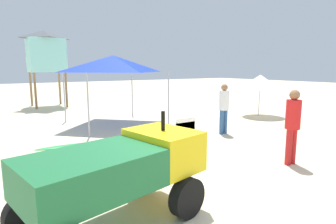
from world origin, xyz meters
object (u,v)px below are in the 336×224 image
Objects in this scene: beach_umbrella_left at (260,82)px; popup_canopy at (113,64)px; stacked_plastic_chairs at (182,138)px; lifeguard_tower at (46,51)px; surfboard_pile at (84,148)px; lifeguard_near_center at (224,106)px; lifeguard_near_left at (293,122)px; utility_cart at (121,169)px.

popup_canopy is at bearing 162.31° from beach_umbrella_left.
lifeguard_tower is (-0.48, 11.90, 2.40)m from stacked_plastic_chairs.
surfboard_pile is at bearing -96.10° from lifeguard_tower.
stacked_plastic_chairs is at bearing -97.16° from popup_canopy.
surfboard_pile is 1.23× the size of beach_umbrella_left.
lifeguard_tower is at bearing 108.77° from lifeguard_near_center.
beach_umbrella_left reaches higher than lifeguard_near_left.
surfboard_pile is at bearing 138.15° from lifeguard_near_left.
lifeguard_tower reaches higher than beach_umbrella_left.
lifeguard_near_left is at bearing 1.37° from utility_cart.
lifeguard_near_left reaches higher than lifeguard_near_center.
lifeguard_near_left is 0.55× the size of popup_canopy.
lifeguard_tower reaches higher than stacked_plastic_chairs.
stacked_plastic_chairs is 2.62m from surfboard_pile.
beach_umbrella_left is at bearing 25.95° from stacked_plastic_chairs.
popup_canopy reaches higher than lifeguard_near_center.
surfboard_pile is 5.00m from lifeguard_near_left.
utility_cart is at bearing -146.79° from stacked_plastic_chairs.
utility_cart is 4.18m from lifeguard_near_left.
lifeguard_near_left reaches higher than utility_cart.
popup_canopy is at bearing 102.91° from lifeguard_near_left.
lifeguard_near_left is 3.06m from lifeguard_near_center.
stacked_plastic_chairs is 0.36× the size of popup_canopy.
lifeguard_near_left is (2.14, -1.23, 0.32)m from stacked_plastic_chairs.
lifeguard_near_center is 10.96m from lifeguard_tower.
popup_canopy reaches higher than stacked_plastic_chairs.
stacked_plastic_chairs is 3.45m from lifeguard_near_center.
lifeguard_tower is at bearing 83.33° from utility_cart.
beach_umbrella_left is (6.78, 3.30, 0.89)m from stacked_plastic_chairs.
popup_canopy reaches higher than surfboard_pile.
utility_cart is 9.97m from beach_umbrella_left.
surfboard_pile is (-1.53, 2.07, -0.49)m from stacked_plastic_chairs.
lifeguard_tower is at bearing 130.16° from beach_umbrella_left.
stacked_plastic_chairs is at bearing -149.99° from lifeguard_near_center.
lifeguard_near_left is at bearing -105.79° from lifeguard_near_center.
popup_canopy is at bearing -80.26° from lifeguard_tower.
lifeguard_near_center is (2.98, 1.72, 0.29)m from stacked_plastic_chairs.
stacked_plastic_chairs is at bearing -154.05° from beach_umbrella_left.
stacked_plastic_chairs is 7.59m from beach_umbrella_left.
surfboard_pile is 0.55× the size of lifeguard_tower.
popup_canopy is (2.19, 3.18, 2.15)m from surfboard_pile.
lifeguard_tower is at bearing 101.31° from lifeguard_near_left.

